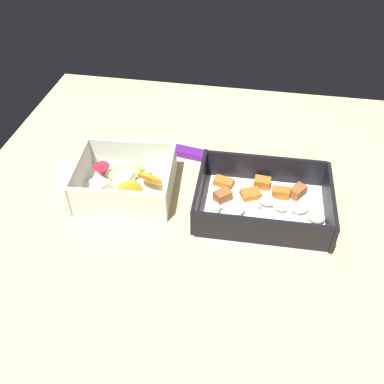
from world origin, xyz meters
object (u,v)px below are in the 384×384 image
pasta_container (263,203)px  paper_cup_liner (70,171)px  fruit_bowl (125,182)px  candy_bar (187,152)px

pasta_container → paper_cup_liner: (-33.85, 3.06, -0.62)cm
paper_cup_liner → pasta_container: bearing=-5.2°
fruit_bowl → paper_cup_liner: bearing=169.0°
fruit_bowl → candy_bar: bearing=54.4°
pasta_container → fruit_bowl: fruit_bowl is taller
pasta_container → fruit_bowl: 23.15cm
pasta_container → candy_bar: bearing=138.1°
candy_bar → paper_cup_liner: (-19.13, -9.65, 0.46)cm
candy_bar → fruit_bowl: bearing=-125.6°
fruit_bowl → paper_cup_liner: fruit_bowl is taller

